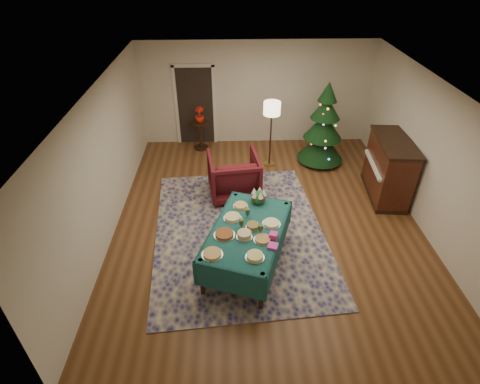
{
  "coord_description": "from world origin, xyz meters",
  "views": [
    {
      "loc": [
        -0.74,
        -5.95,
        4.76
      ],
      "look_at": [
        -0.55,
        -0.44,
        0.97
      ],
      "focal_mm": 28.0,
      "sensor_mm": 36.0,
      "label": 1
    }
  ],
  "objects_px": {
    "armchair": "(234,174)",
    "side_table": "(201,136)",
    "gift_box": "(273,236)",
    "piano": "(388,169)",
    "buffet_table": "(247,236)",
    "christmas_tree": "(323,128)",
    "floor_lamp": "(272,112)",
    "potted_plant": "(200,118)"
  },
  "relations": [
    {
      "from": "armchair",
      "to": "floor_lamp",
      "type": "bearing_deg",
      "value": -132.94
    },
    {
      "from": "christmas_tree",
      "to": "piano",
      "type": "relative_size",
      "value": 1.3
    },
    {
      "from": "armchair",
      "to": "floor_lamp",
      "type": "height_order",
      "value": "floor_lamp"
    },
    {
      "from": "armchair",
      "to": "piano",
      "type": "distance_m",
      "value": 3.31
    },
    {
      "from": "piano",
      "to": "floor_lamp",
      "type": "bearing_deg",
      "value": 149.8
    },
    {
      "from": "side_table",
      "to": "piano",
      "type": "relative_size",
      "value": 0.48
    },
    {
      "from": "gift_box",
      "to": "side_table",
      "type": "bearing_deg",
      "value": 107.34
    },
    {
      "from": "armchair",
      "to": "side_table",
      "type": "relative_size",
      "value": 1.42
    },
    {
      "from": "buffet_table",
      "to": "potted_plant",
      "type": "bearing_deg",
      "value": 103.3
    },
    {
      "from": "side_table",
      "to": "christmas_tree",
      "type": "bearing_deg",
      "value": -15.11
    },
    {
      "from": "christmas_tree",
      "to": "piano",
      "type": "bearing_deg",
      "value": -53.47
    },
    {
      "from": "buffet_table",
      "to": "armchair",
      "type": "relative_size",
      "value": 2.08
    },
    {
      "from": "floor_lamp",
      "to": "potted_plant",
      "type": "bearing_deg",
      "value": 152.2
    },
    {
      "from": "christmas_tree",
      "to": "side_table",
      "type": "bearing_deg",
      "value": 164.89
    },
    {
      "from": "gift_box",
      "to": "floor_lamp",
      "type": "distance_m",
      "value": 3.7
    },
    {
      "from": "gift_box",
      "to": "potted_plant",
      "type": "xyz_separation_m",
      "value": [
        -1.42,
        4.56,
        0.05
      ]
    },
    {
      "from": "armchair",
      "to": "floor_lamp",
      "type": "xyz_separation_m",
      "value": [
        0.91,
        1.29,
        0.85
      ]
    },
    {
      "from": "gift_box",
      "to": "floor_lamp",
      "type": "xyz_separation_m",
      "value": [
        0.32,
        3.64,
        0.57
      ]
    },
    {
      "from": "buffet_table",
      "to": "potted_plant",
      "type": "xyz_separation_m",
      "value": [
        -1.02,
        4.32,
        0.26
      ]
    },
    {
      "from": "potted_plant",
      "to": "piano",
      "type": "distance_m",
      "value": 4.75
    },
    {
      "from": "side_table",
      "to": "buffet_table",
      "type": "bearing_deg",
      "value": -76.7
    },
    {
      "from": "gift_box",
      "to": "piano",
      "type": "relative_size",
      "value": 0.08
    },
    {
      "from": "buffet_table",
      "to": "piano",
      "type": "relative_size",
      "value": 1.41
    },
    {
      "from": "buffet_table",
      "to": "christmas_tree",
      "type": "relative_size",
      "value": 1.08
    },
    {
      "from": "gift_box",
      "to": "armchair",
      "type": "distance_m",
      "value": 2.44
    },
    {
      "from": "gift_box",
      "to": "armchair",
      "type": "bearing_deg",
      "value": 104.05
    },
    {
      "from": "armchair",
      "to": "gift_box",
      "type": "bearing_deg",
      "value": 96.45
    },
    {
      "from": "gift_box",
      "to": "potted_plant",
      "type": "height_order",
      "value": "potted_plant"
    },
    {
      "from": "gift_box",
      "to": "piano",
      "type": "distance_m",
      "value": 3.53
    },
    {
      "from": "armchair",
      "to": "piano",
      "type": "relative_size",
      "value": 0.68
    },
    {
      "from": "armchair",
      "to": "side_table",
      "type": "height_order",
      "value": "armchair"
    },
    {
      "from": "buffet_table",
      "to": "side_table",
      "type": "bearing_deg",
      "value": 103.3
    },
    {
      "from": "floor_lamp",
      "to": "piano",
      "type": "height_order",
      "value": "floor_lamp"
    },
    {
      "from": "armchair",
      "to": "potted_plant",
      "type": "height_order",
      "value": "armchair"
    },
    {
      "from": "side_table",
      "to": "potted_plant",
      "type": "xyz_separation_m",
      "value": [
        0.0,
        -0.0,
        0.5
      ]
    },
    {
      "from": "floor_lamp",
      "to": "christmas_tree",
      "type": "height_order",
      "value": "christmas_tree"
    },
    {
      "from": "potted_plant",
      "to": "christmas_tree",
      "type": "distance_m",
      "value": 3.14
    },
    {
      "from": "buffet_table",
      "to": "piano",
      "type": "distance_m",
      "value": 3.71
    },
    {
      "from": "gift_box",
      "to": "armchair",
      "type": "relative_size",
      "value": 0.11
    },
    {
      "from": "buffet_table",
      "to": "side_table",
      "type": "relative_size",
      "value": 2.96
    },
    {
      "from": "armchair",
      "to": "floor_lamp",
      "type": "distance_m",
      "value": 1.79
    },
    {
      "from": "buffet_table",
      "to": "side_table",
      "type": "xyz_separation_m",
      "value": [
        -1.02,
        4.32,
        -0.25
      ]
    }
  ]
}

